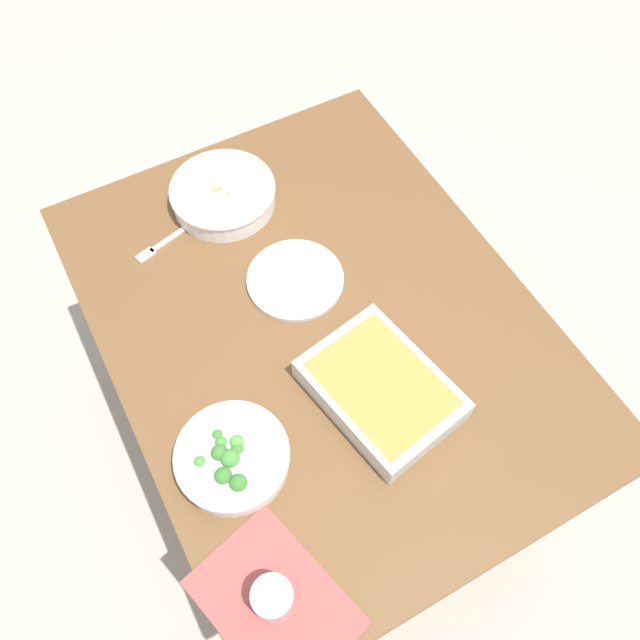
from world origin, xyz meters
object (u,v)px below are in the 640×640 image
broccoli_bowl (232,458)px  drink_cup (273,599)px  stew_bowl (223,194)px  spoon_by_stew (237,210)px  baking_dish (381,389)px  fork_on_table (164,243)px  side_plate (296,279)px

broccoli_bowl → drink_cup: size_ratio=2.61×
broccoli_bowl → drink_cup: bearing=170.6°
stew_bowl → spoon_by_stew: bearing=-158.0°
stew_bowl → broccoli_bowl: (-0.61, 0.26, -0.00)m
broccoli_bowl → baking_dish: size_ratio=0.66×
drink_cup → fork_on_table: (0.82, -0.12, -0.04)m
spoon_by_stew → drink_cup: bearing=159.2°
stew_bowl → broccoli_bowl: broccoli_bowl is taller
baking_dish → drink_cup: 0.44m
broccoli_bowl → baking_dish: broccoli_bowl is taller
baking_dish → fork_on_table: (0.58, 0.24, -0.03)m
drink_cup → side_plate: drink_cup is taller
broccoli_bowl → drink_cup: drink_cup is taller
baking_dish → side_plate: size_ratio=1.52×
side_plate → baking_dish: bearing=-176.6°
broccoli_bowl → baking_dish: 0.32m
broccoli_bowl → baking_dish: (-0.01, -0.32, 0.00)m
stew_bowl → baking_dish: (-0.62, -0.07, 0.00)m
fork_on_table → baking_dish: bearing=-157.2°
broccoli_bowl → fork_on_table: size_ratio=1.26×
broccoli_bowl → fork_on_table: 0.57m
stew_bowl → side_plate: (-0.29, -0.05, -0.03)m
spoon_by_stew → fork_on_table: 0.19m
fork_on_table → broccoli_bowl: bearing=172.0°
broccoli_bowl → fork_on_table: (0.56, -0.08, -0.03)m
spoon_by_stew → fork_on_table: (-0.01, 0.19, -0.00)m
stew_bowl → spoon_by_stew: stew_bowl is taller
drink_cup → spoon_by_stew: drink_cup is taller
stew_bowl → side_plate: size_ratio=1.16×
baking_dish → side_plate: bearing=3.4°
spoon_by_stew → broccoli_bowl: bearing=154.4°
spoon_by_stew → fork_on_table: spoon_by_stew is taller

